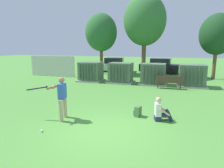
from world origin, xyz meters
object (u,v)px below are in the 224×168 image
at_px(transformer_mid_east, 153,74).
at_px(batter, 61,96).
at_px(sports_ball, 42,131).
at_px(backpack, 138,112).
at_px(parked_car_leftmost, 113,65).
at_px(parked_car_left_of_center, 160,66).
at_px(transformer_east, 192,76).
at_px(transformer_west, 91,72).
at_px(seated_spectator, 160,111).
at_px(park_bench, 169,81).
at_px(transformer_mid_west, 121,73).

distance_m(transformer_mid_east, batter, 9.03).
distance_m(sports_ball, backpack, 3.86).
relative_size(batter, backpack, 3.95).
bearing_deg(parked_car_leftmost, parked_car_left_of_center, 4.01).
xyz_separation_m(transformer_mid_east, transformer_east, (2.81, 0.02, 0.00)).
xyz_separation_m(transformer_west, transformer_east, (8.00, 0.13, 0.00)).
bearing_deg(sports_ball, seated_spectator, 31.53).
relative_size(transformer_east, parked_car_leftmost, 0.48).
distance_m(seated_spectator, parked_car_left_of_center, 14.50).
bearing_deg(backpack, seated_spectator, -10.01).
relative_size(batter, sports_ball, 19.33).
xyz_separation_m(sports_ball, backpack, (2.91, 2.53, 0.17)).
height_order(park_bench, batter, batter).
relative_size(transformer_mid_west, seated_spectator, 2.18).
bearing_deg(backpack, parked_car_left_of_center, 90.51).
relative_size(transformer_west, batter, 1.21).
bearing_deg(parked_car_leftmost, transformer_west, -89.38).
xyz_separation_m(transformer_east, backpack, (-2.69, -7.37, -0.57)).
distance_m(park_bench, sports_ball, 9.49).
height_order(park_bench, seated_spectator, seated_spectator).
xyz_separation_m(transformer_mid_east, batter, (-2.77, -8.59, 0.19)).
bearing_deg(transformer_west, park_bench, -10.37).
xyz_separation_m(batter, seated_spectator, (3.83, 1.08, -0.60)).
xyz_separation_m(park_bench, parked_car_leftmost, (-6.51, 7.86, 0.22)).
height_order(transformer_west, transformer_mid_west, same).
distance_m(transformer_mid_west, transformer_mid_east, 2.59).
bearing_deg(sports_ball, park_bench, 64.86).
height_order(transformer_west, backpack, transformer_west).
bearing_deg(parked_car_left_of_center, transformer_east, -67.87).
height_order(transformer_east, backpack, transformer_east).
height_order(transformer_east, sports_ball, transformer_east).
height_order(backpack, parked_car_leftmost, parked_car_leftmost).
bearing_deg(batter, sports_ball, -90.85).
bearing_deg(parked_car_left_of_center, transformer_mid_west, -110.27).
distance_m(seated_spectator, backpack, 0.97).
bearing_deg(sports_ball, transformer_west, 103.87).
bearing_deg(batter, transformer_east, 57.09).
height_order(transformer_mid_east, seated_spectator, transformer_mid_east).
height_order(park_bench, backpack, park_bench).
height_order(batter, sports_ball, batter).
bearing_deg(parked_car_leftmost, batter, -80.64).
xyz_separation_m(transformer_mid_west, transformer_east, (5.39, 0.06, 0.00)).
relative_size(sports_ball, seated_spectator, 0.09).
height_order(seated_spectator, parked_car_left_of_center, parked_car_left_of_center).
xyz_separation_m(seated_spectator, backpack, (-0.94, 0.17, -0.16)).
xyz_separation_m(transformer_mid_east, parked_car_leftmost, (-5.27, 6.57, -0.04)).
bearing_deg(transformer_mid_east, transformer_mid_west, -179.07).
xyz_separation_m(transformer_mid_east, seated_spectator, (1.06, -7.51, -0.41)).
xyz_separation_m(transformer_mid_west, backpack, (2.71, -7.30, -0.57)).
height_order(transformer_east, parked_car_left_of_center, same).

